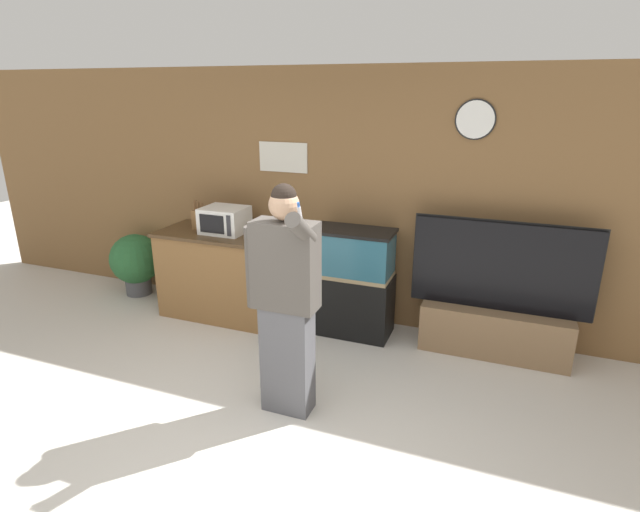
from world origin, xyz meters
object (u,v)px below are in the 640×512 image
Objects in this scene: microwave at (225,220)px; knife_block at (198,219)px; aquarium_on_stand at (352,282)px; potted_plant at (136,261)px; tv_on_stand at (496,316)px; counter_island at (221,273)px; person_standing at (285,299)px.

knife_block is at bearing 176.40° from microwave.
potted_plant is at bearing 179.25° from aquarium_on_stand.
tv_on_stand is at bearing 2.96° from aquarium_on_stand.
knife_block is at bearing -4.94° from potted_plant.
aquarium_on_stand is (1.47, 0.08, 0.07)m from counter_island.
tv_on_stand reaches higher than knife_block.
aquarium_on_stand is at bearing 3.26° from counter_island.
microwave is 0.41× the size of aquarium_on_stand.
tv_on_stand is (2.85, 0.16, -0.10)m from counter_island.
counter_island is at bearing -172.48° from microwave.
microwave is (0.09, 0.01, 0.60)m from counter_island.
aquarium_on_stand reaches higher than counter_island.
counter_island reaches higher than potted_plant.
person_standing reaches higher than potted_plant.
aquarium_on_stand is (1.38, 0.07, -0.53)m from microwave.
aquarium_on_stand is at bearing -0.75° from potted_plant.
potted_plant is at bearing 151.34° from person_standing.
microwave is at bearing 134.33° from person_standing.
counter_island is 2.83× the size of microwave.
knife_block is 2.15m from person_standing.
potted_plant is at bearing 175.40° from microwave.
person_standing is (-1.45, -1.49, 0.55)m from tv_on_stand.
potted_plant is (-1.25, 0.12, -0.05)m from counter_island.
potted_plant is (-4.10, -0.04, 0.04)m from tv_on_stand.
tv_on_stand is 0.90× the size of person_standing.
aquarium_on_stand is 0.68× the size of tv_on_stand.
counter_island is 1.17× the size of aquarium_on_stand.
microwave is 0.34m from knife_block.
knife_block is 0.19× the size of tv_on_stand.
potted_plant is (-1.34, 0.11, -0.66)m from microwave.
counter_island is 0.61m from microwave.
aquarium_on_stand is at bearing -177.04° from tv_on_stand.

